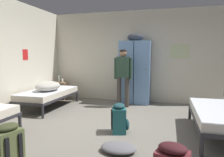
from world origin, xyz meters
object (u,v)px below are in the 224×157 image
Objects in this scene: bed_left_rear at (49,94)px; lotion_bottle at (62,80)px; backpack_teal at (120,119)px; backpack_olive at (8,145)px; person_traveler at (123,72)px; bed_right at (220,115)px; locker_bank at (135,71)px; water_bottle at (59,78)px; bedding_heap at (48,86)px; shelf_unit at (61,89)px; clothes_pile_grey at (119,148)px.

bed_left_rear is 1.15m from lotion_bottle.
backpack_olive is (-1.14, -1.50, 0.00)m from backpack_teal.
person_traveler is at bearing 18.45° from bed_left_rear.
bed_right is 1.19× the size of person_traveler.
locker_bank is 2.52m from water_bottle.
locker_bank is at bearing 29.31° from bed_left_rear.
lotion_bottle is at bearing 101.25° from bedding_heap.
locker_bank is 3.76× the size of backpack_olive.
person_traveler is 6.42× the size of water_bottle.
locker_bank reaches higher than water_bottle.
water_bottle is (-0.08, 0.02, 0.34)m from shelf_unit.
shelf_unit is at bearing 103.93° from bedding_heap.
locker_bank is 2.96m from bed_right.
person_traveler is 2.90× the size of backpack_teal.
clothes_pile_grey is (0.30, -3.30, -0.91)m from locker_bank.
backpack_olive is 1.02× the size of clothes_pile_grey.
lotion_bottle is at bearing 153.61° from bed_right.
backpack_olive is (-2.89, -1.81, -0.12)m from bed_right.
backpack_teal is at bearing -169.90° from bed_right.
locker_bank is 1.09× the size of bed_right.
person_traveler reaches higher than lotion_bottle.
bed_left_rear is (-2.17, -1.22, -0.59)m from locker_bank.
locker_bank is 4.21m from backpack_olive.
bed_right is 1.94m from clothes_pile_grey.
backpack_teal is (2.49, -2.41, -0.38)m from lotion_bottle.
lotion_bottle is at bearing 129.82° from clothes_pile_grey.
bed_left_rear is 0.27m from bedding_heap.
person_traveler reaches higher than clothes_pile_grey.
shelf_unit reaches higher than backpack_teal.
lotion_bottle is 0.28× the size of backpack_teal.
backpack_teal is (2.24, -1.19, -0.36)m from bedding_heap.
water_bottle is 0.45× the size of backpack_teal.
bed_right reaches higher than clothes_pile_grey.
bed_right is at bearing -49.60° from locker_bank.
bed_right is 3.45× the size of backpack_olive.
person_traveler reaches higher than bed_right.
water_bottle is (-2.50, -0.05, -0.29)m from locker_bank.
lotion_bottle is at bearing 109.02° from backpack_olive.
bed_right is at bearing -12.36° from bedding_heap.
water_bottle reaches higher than clothes_pile_grey.
person_traveler is 2.90× the size of backpack_olive.
lotion_bottle is (-0.18, 1.11, 0.26)m from bed_left_rear.
locker_bank is at bearing 92.98° from backpack_teal.
bed_left_rear is (0.25, -1.15, 0.04)m from shelf_unit.
clothes_pile_grey is (1.31, 0.73, -0.20)m from backpack_olive.
bed_right is 4.90m from water_bottle.
bed_right is 12.53× the size of lotion_bottle.
bed_right is (1.88, -2.21, -0.59)m from locker_bank.
bed_right is 2.74m from person_traveler.
clothes_pile_grey is (0.54, -2.72, -0.90)m from person_traveler.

